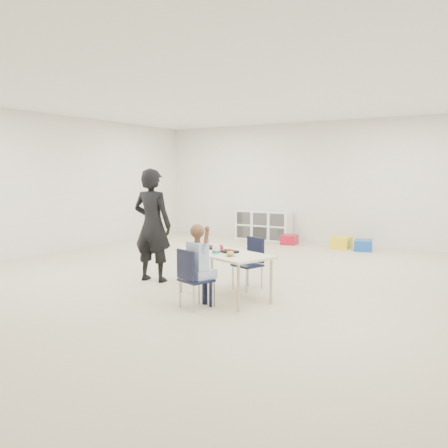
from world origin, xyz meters
The scene contains 16 objects.
room centered at (0.00, 0.00, 1.40)m, with size 9.00×9.02×2.80m.
table centered at (0.85, -0.91, 0.30)m, with size 1.45×1.05×0.60m.
chair_near centered at (0.82, -1.47, 0.36)m, with size 0.35×0.33×0.72m, color black, non-canonical shape.
chair_far centered at (0.89, -0.34, 0.36)m, with size 0.35×0.33×0.72m, color black, non-canonical shape.
child centered at (0.82, -1.47, 0.57)m, with size 0.48×0.48×1.13m, color #9BB7D1, non-canonical shape.
lunch_tray_near centered at (0.92, -0.89, 0.61)m, with size 0.22×0.16×0.03m, color black.
lunch_tray_far centered at (0.56, -0.73, 0.61)m, with size 0.22×0.16×0.03m, color black.
milk_carton centered at (0.83, -1.06, 0.65)m, with size 0.07×0.07×0.10m, color white.
bread_roll centered at (1.08, -1.12, 0.63)m, with size 0.09×0.09×0.07m, color tan.
apple_near centered at (0.74, -0.79, 0.64)m, with size 0.07×0.07×0.07m, color maroon.
apple_far centered at (0.31, -0.76, 0.64)m, with size 0.07×0.07×0.07m, color maroon.
cubby_shelf centered at (-1.20, 4.28, 0.35)m, with size 1.40×0.40×0.70m, color white.
adult centered at (-0.57, -0.62, 0.84)m, with size 0.61×0.40×1.68m, color black.
bin_red centered at (-0.34, 3.90, 0.11)m, with size 0.34×0.43×0.21m, color #AD1125.
bin_yellow centered at (0.84, 3.98, 0.12)m, with size 0.38×0.49×0.24m, color yellow.
bin_blue centered at (1.35, 3.88, 0.11)m, with size 0.35×0.46×0.22m, color #164CA6.
Camera 1 is at (4.00, -6.02, 1.60)m, focal length 38.00 mm.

